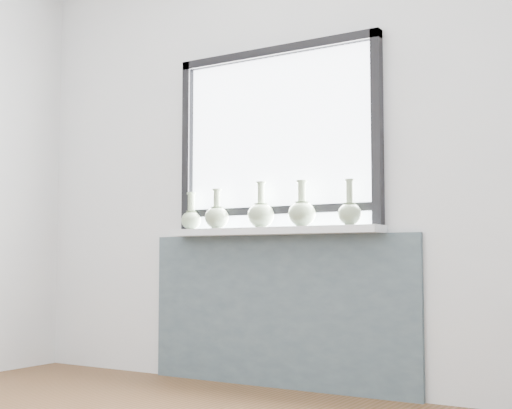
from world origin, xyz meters
The scene contains 9 objects.
back_wall centered at (0.00, 1.81, 1.30)m, with size 3.60×0.02×2.60m, color silver.
apron_panel centered at (0.00, 1.78, 0.43)m, with size 1.70×0.03×0.86m, color #4F6068.
windowsill centered at (0.00, 1.71, 0.88)m, with size 1.32×0.18×0.04m, color white.
window centered at (0.00, 1.77, 1.44)m, with size 1.30×0.06×1.05m.
vase_a centered at (-0.56, 1.71, 0.97)m, with size 0.12×0.12×0.23m.
vase_b centered at (-0.36, 1.69, 0.98)m, with size 0.14×0.14×0.24m.
vase_c centered at (-0.07, 1.71, 0.98)m, with size 0.15×0.15×0.26m.
vase_d centered at (0.21, 1.69, 0.98)m, with size 0.15×0.15×0.25m.
vase_e centered at (0.50, 1.68, 0.97)m, with size 0.13×0.13×0.24m.
Camera 1 is at (2.03, -1.75, 0.73)m, focal length 50.00 mm.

